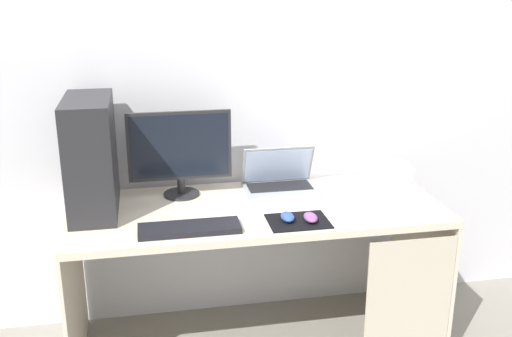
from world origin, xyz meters
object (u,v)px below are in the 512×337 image
Objects in this scene: projector at (389,173)px; mouse_right at (311,217)px; monitor at (180,152)px; pc_tower at (91,156)px; keyboard at (189,228)px; mouse_left at (287,217)px; laptop at (279,180)px.

projector is 0.69m from mouse_right.
monitor reaches higher than mouse_right.
mouse_right is (0.91, -0.31, -0.23)m from pc_tower.
monitor is 0.47m from keyboard.
pc_tower is 0.41m from monitor.
monitor is 2.41× the size of projector.
monitor reaches higher than projector.
mouse_left is (-0.63, -0.41, -0.03)m from projector.
keyboard is at bearing -37.62° from pc_tower.
keyboard is 0.52m from mouse_right.
monitor reaches higher than mouse_left.
keyboard is (-1.05, -0.43, -0.04)m from projector.
mouse_right is (0.10, -0.02, 0.00)m from mouse_left.
pc_tower is 0.91m from laptop.
projector is at bearing 32.94° from mouse_left.
projector is (1.05, 0.01, -0.17)m from monitor.
pc_tower is 1.06× the size of monitor.
projector is at bearing 22.15° from keyboard.
laptop is 0.41m from mouse_left.
keyboard is 0.42m from mouse_left.
pc_tower is 1.22× the size of keyboard.
pc_tower is at bearing -171.72° from laptop.
mouse_left is (0.42, -0.40, -0.20)m from monitor.
laptop is at bearing 41.99° from keyboard.
mouse_right is at bearing -0.56° from keyboard.
mouse_right is at bearing -18.75° from pc_tower.
mouse_left is at bearing -43.21° from monitor.
mouse_right is at bearing -39.20° from monitor.
monitor is at bearing 140.80° from mouse_right.
pc_tower is at bearing -163.69° from monitor.
laptop is 3.67× the size of mouse_left.
projector is 2.08× the size of mouse_right.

